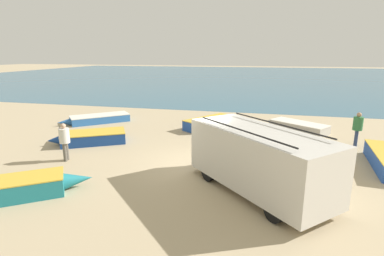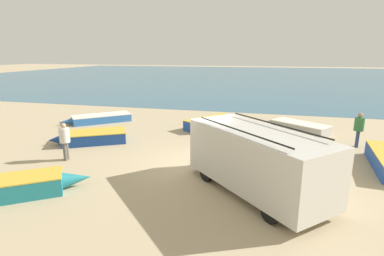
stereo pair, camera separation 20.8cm
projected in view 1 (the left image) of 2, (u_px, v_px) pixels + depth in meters
ground_plane at (198, 165)px, 12.78m from camera, size 200.00×200.00×0.00m
sea_water at (252, 76)px, 61.81m from camera, size 120.00×80.00×0.01m
parked_van at (258, 158)px, 10.02m from camera, size 5.21×5.24×2.33m
fishing_rowboat_0 at (92, 137)px, 15.85m from camera, size 3.91×3.00×0.60m
fishing_rowboat_3 at (98, 119)px, 20.54m from camera, size 4.13×3.81×0.52m
fishing_rowboat_4 at (212, 122)px, 19.15m from camera, size 3.17×4.09×0.65m
fishing_rowboat_5 at (297, 126)px, 18.26m from camera, size 3.83×3.12×0.57m
fisherman_0 at (358, 126)px, 15.08m from camera, size 0.46×0.46×1.76m
fisherman_1 at (64, 139)px, 13.06m from camera, size 0.44×0.44×1.69m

